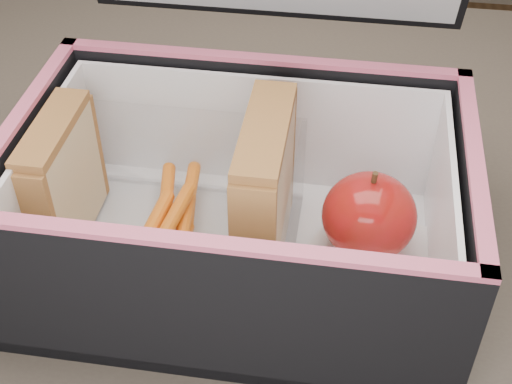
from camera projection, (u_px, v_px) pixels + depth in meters
The scene contains 8 objects.
kitchen_table at pixel (227, 289), 0.63m from camera, with size 1.20×0.80×0.75m.
lunch_bag at pixel (241, 193), 0.49m from camera, with size 0.31×0.28×0.30m.
plastic_tub at pixel (164, 206), 0.50m from camera, with size 0.19×0.13×0.08m, color white, non-canonical shape.
sandwich_left at pixel (63, 181), 0.50m from camera, with size 0.02×0.09×0.10m.
sandwich_right at pixel (265, 193), 0.48m from camera, with size 0.03×0.10×0.11m.
carrot_sticks at pixel (172, 227), 0.51m from camera, with size 0.04×0.14×0.03m.
paper_napkin at pixel (371, 253), 0.52m from camera, with size 0.08×0.09×0.01m, color white.
red_apple at pixel (369, 216), 0.50m from camera, with size 0.07×0.07×0.07m.
Camera 1 is at (0.09, -0.41, 1.14)m, focal length 50.00 mm.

